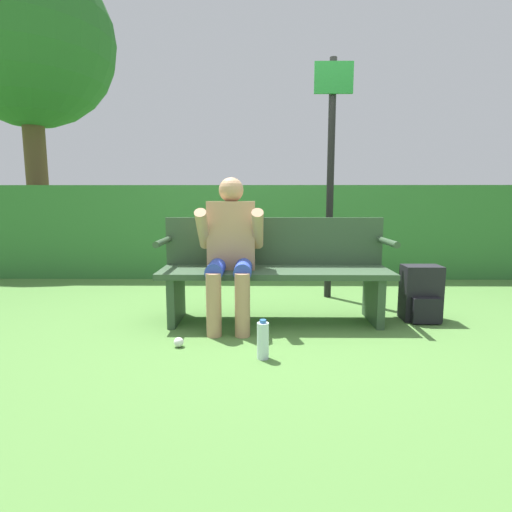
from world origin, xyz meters
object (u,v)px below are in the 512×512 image
at_px(parked_car, 434,210).
at_px(tree, 27,41).
at_px(park_bench, 275,268).
at_px(signpost, 331,164).
at_px(water_bottle, 263,340).
at_px(backpack, 421,295).
at_px(person_seated, 231,245).

xyz_separation_m(parked_car, tree, (-9.76, -6.30, 3.00)).
relative_size(park_bench, signpost, 0.79).
distance_m(water_bottle, signpost, 2.11).
bearing_deg(backpack, tree, 143.20).
distance_m(park_bench, parked_car, 11.71).
bearing_deg(water_bottle, park_bench, 83.14).
bearing_deg(tree, person_seated, -47.39).
bearing_deg(parked_car, tree, 116.32).
height_order(park_bench, parked_car, parked_car).
distance_m(park_bench, backpack, 1.22).
bearing_deg(park_bench, parked_car, 60.89).
relative_size(person_seated, tree, 0.23).
height_order(park_bench, water_bottle, park_bench).
relative_size(person_seated, backpack, 2.56).
bearing_deg(person_seated, backpack, 3.71).
height_order(person_seated, signpost, signpost).
distance_m(park_bench, signpost, 1.31).
bearing_deg(park_bench, water_bottle, -96.86).
bearing_deg(person_seated, tree, 132.61).
height_order(park_bench, backpack, park_bench).
relative_size(water_bottle, parked_car, 0.06).
relative_size(water_bottle, signpost, 0.11).
bearing_deg(signpost, person_seated, -136.43).
bearing_deg(water_bottle, person_seated, 109.08).
distance_m(person_seated, signpost, 1.45).
bearing_deg(tree, backpack, -36.80).
bearing_deg(water_bottle, tree, 129.80).
xyz_separation_m(person_seated, tree, (-3.72, 4.04, 3.00)).
distance_m(park_bench, tree, 6.50).
distance_m(parked_car, tree, 12.00).
xyz_separation_m(park_bench, water_bottle, (-0.10, -0.83, -0.31)).
xyz_separation_m(backpack, tree, (-5.27, 3.94, 3.42)).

